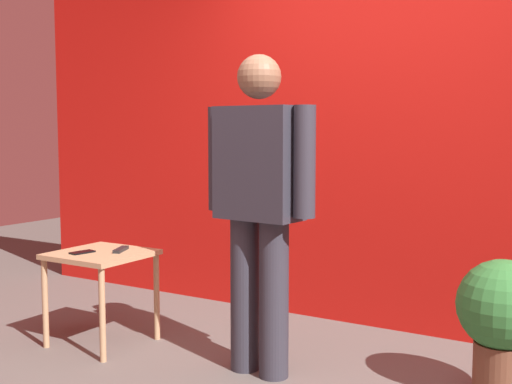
{
  "coord_description": "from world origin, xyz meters",
  "views": [
    {
      "loc": [
        1.51,
        -2.57,
        1.31
      ],
      "look_at": [
        -0.41,
        0.55,
        0.96
      ],
      "focal_mm": 46.37,
      "sensor_mm": 36.0,
      "label": 1
    }
  ],
  "objects_px": {
    "side_table": "(101,266)",
    "potted_plant": "(502,317)",
    "tv_remote": "(121,249)",
    "standing_person": "(259,198)",
    "cell_phone": "(82,252)"
  },
  "relations": [
    {
      "from": "side_table",
      "to": "potted_plant",
      "type": "distance_m",
      "value": 2.28
    },
    {
      "from": "tv_remote",
      "to": "potted_plant",
      "type": "height_order",
      "value": "potted_plant"
    },
    {
      "from": "standing_person",
      "to": "tv_remote",
      "type": "relative_size",
      "value": 9.95
    },
    {
      "from": "side_table",
      "to": "cell_phone",
      "type": "relative_size",
      "value": 3.94
    },
    {
      "from": "standing_person",
      "to": "cell_phone",
      "type": "bearing_deg",
      "value": -171.39
    },
    {
      "from": "standing_person",
      "to": "cell_phone",
      "type": "distance_m",
      "value": 1.21
    },
    {
      "from": "tv_remote",
      "to": "potted_plant",
      "type": "distance_m",
      "value": 2.19
    },
    {
      "from": "side_table",
      "to": "potted_plant",
      "type": "xyz_separation_m",
      "value": [
        2.25,
        0.4,
        -0.07
      ]
    },
    {
      "from": "potted_plant",
      "to": "cell_phone",
      "type": "bearing_deg",
      "value": -168.05
    },
    {
      "from": "cell_phone",
      "to": "potted_plant",
      "type": "distance_m",
      "value": 2.37
    },
    {
      "from": "cell_phone",
      "to": "potted_plant",
      "type": "height_order",
      "value": "potted_plant"
    },
    {
      "from": "side_table",
      "to": "standing_person",
      "type": "bearing_deg",
      "value": 4.54
    },
    {
      "from": "tv_remote",
      "to": "potted_plant",
      "type": "relative_size",
      "value": 0.25
    },
    {
      "from": "cell_phone",
      "to": "tv_remote",
      "type": "bearing_deg",
      "value": 58.08
    },
    {
      "from": "tv_remote",
      "to": "potted_plant",
      "type": "xyz_separation_m",
      "value": [
        2.16,
        0.32,
        -0.17
      ]
    }
  ]
}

